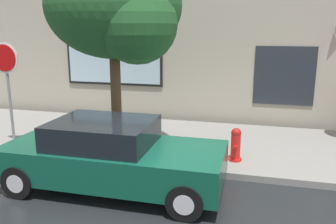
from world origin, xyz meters
TOP-DOWN VIEW (x-y plane):
  - ground_plane at (0.00, 0.00)m, footprint 60.00×60.00m
  - sidewalk at (0.00, 3.00)m, footprint 20.00×4.00m
  - building_facade at (-0.02, 5.50)m, footprint 20.00×0.67m
  - parked_car at (-0.81, 0.03)m, footprint 4.29×1.87m
  - fire_hydrant at (1.48, 1.78)m, footprint 0.30×0.44m
  - street_tree at (-1.22, 1.57)m, footprint 3.14×2.67m
  - stop_sign at (-4.16, 1.41)m, footprint 0.76×0.10m

SIDE VIEW (x-z plane):
  - ground_plane at x=0.00m, z-range 0.00..0.00m
  - sidewalk at x=0.00m, z-range 0.00..0.15m
  - fire_hydrant at x=1.48m, z-range 0.14..0.92m
  - parked_car at x=-0.81m, z-range -0.01..1.38m
  - stop_sign at x=-4.16m, z-range 0.70..3.34m
  - building_facade at x=-0.02m, z-range -0.02..6.98m
  - street_tree at x=-1.22m, z-range 1.20..5.83m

